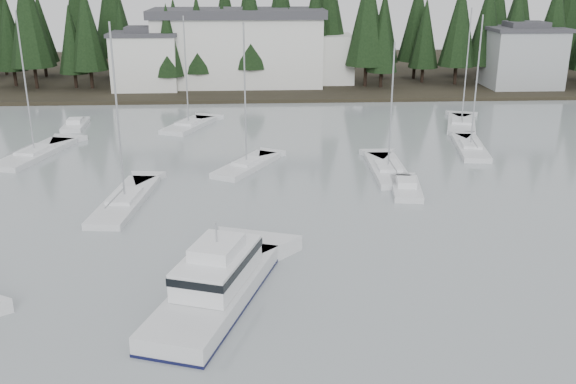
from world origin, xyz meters
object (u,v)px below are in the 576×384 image
sailboat_5 (125,203)px  runabout_3 (75,126)px  house_west (146,60)px  sailboat_4 (247,167)px  sailboat_10 (461,125)px  house_east_a (523,56)px  harbor_inn (252,48)px  sailboat_8 (189,127)px  sailboat_0 (35,155)px  sailboat_6 (388,172)px  cabin_cruiser_center (216,288)px  sailboat_9 (470,149)px  runabout_1 (406,190)px

sailboat_5 → runabout_3: size_ratio=2.41×
house_west → sailboat_5: bearing=-83.5°
sailboat_4 → runabout_3: size_ratio=2.28×
sailboat_10 → sailboat_4: bearing=139.2°
house_east_a → runabout_3: bearing=-160.8°
harbor_inn → sailboat_8: bearing=-105.8°
sailboat_4 → sailboat_8: sailboat_4 is taller
sailboat_0 → sailboat_5: size_ratio=1.00×
sailboat_5 → sailboat_6: sailboat_5 is taller
sailboat_0 → sailboat_5: bearing=-126.4°
house_east_a → sailboat_0: (-59.66, -32.09, -4.84)m
house_east_a → sailboat_5: size_ratio=0.76×
sailboat_6 → sailboat_8: (-18.87, 17.89, 0.01)m
sailboat_4 → sailboat_10: 28.32m
sailboat_5 → sailboat_8: (2.52, 24.59, -0.00)m
house_west → cabin_cruiser_center: house_west is taller
sailboat_8 → sailboat_10: sailboat_10 is taller
sailboat_9 → cabin_cruiser_center: bearing=150.6°
harbor_inn → sailboat_6: harbor_inn is taller
house_east_a → harbor_inn: size_ratio=0.36×
sailboat_6 → sailboat_8: 26.00m
cabin_cruiser_center → sailboat_9: (23.28, 28.99, -0.68)m
house_east_a → sailboat_9: 37.05m
sailboat_0 → runabout_1: bearing=-95.2°
house_east_a → sailboat_10: (-15.49, -22.13, -4.84)m
house_east_a → sailboat_4: size_ratio=0.81×
sailboat_5 → runabout_1: sailboat_5 is taller
harbor_inn → sailboat_0: size_ratio=2.12×
sailboat_10 → runabout_1: (-11.35, -21.94, 0.06)m
sailboat_9 → sailboat_10: 10.28m
sailboat_6 → sailboat_8: bearing=47.9°
house_west → harbor_inn: harbor_inn is taller
sailboat_8 → runabout_1: sailboat_8 is taller
house_west → house_east_a: 54.01m
house_west → runabout_3: bearing=-102.8°
cabin_cruiser_center → runabout_1: 22.22m
sailboat_6 → house_east_a: bearing=-33.6°
sailboat_10 → cabin_cruiser_center: bearing=164.3°
sailboat_0 → sailboat_9: sailboat_0 is taller
sailboat_0 → sailboat_5: (10.98, -13.65, 0.00)m
house_east_a → cabin_cruiser_center: size_ratio=0.86×
sailboat_10 → sailboat_0: bearing=120.2°
house_east_a → cabin_cruiser_center: 73.76m
sailboat_0 → house_east_a: bearing=-46.9°
cabin_cruiser_center → sailboat_6: size_ratio=1.05×
cabin_cruiser_center → house_east_a: bearing=-15.2°
sailboat_0 → sailboat_8: sailboat_0 is taller
house_east_a → sailboat_10: size_ratio=0.79×
cabin_cruiser_center → sailboat_5: 17.21m
cabin_cruiser_center → sailboat_6: 26.04m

